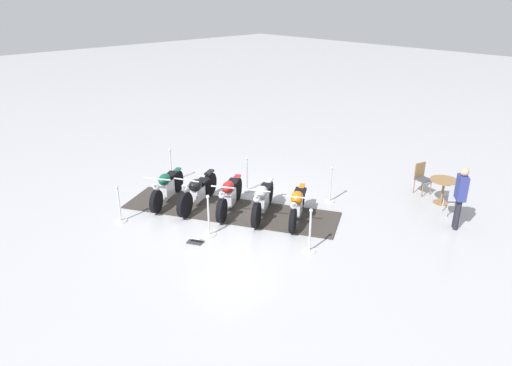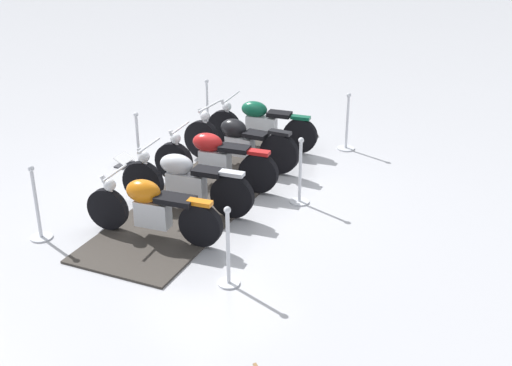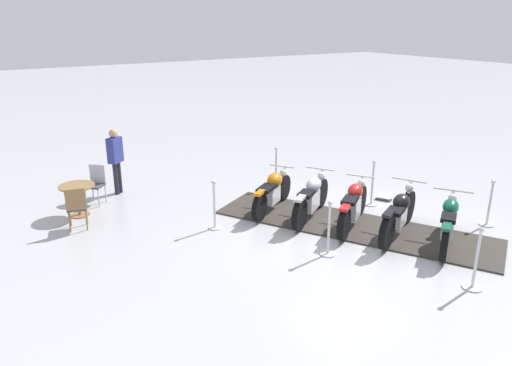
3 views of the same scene
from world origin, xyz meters
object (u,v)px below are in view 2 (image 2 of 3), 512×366
(stanchion_right_front, at_px, (208,113))
(stanchion_right_rear, at_px, (38,215))
(motorcycle_chrome, at_px, (184,181))
(stanchion_left_rear, at_px, (228,257))
(motorcycle_forest, at_px, (260,124))
(stanchion_right_mid, at_px, (139,154))
(motorcycle_maroon, at_px, (214,159))
(info_placard, at_px, (124,162))
(motorcycle_black, at_px, (238,140))
(stanchion_left_front, at_px, (347,132))
(stanchion_left_mid, at_px, (300,181))
(motorcycle_copper, at_px, (151,207))

(stanchion_right_front, relative_size, stanchion_right_rear, 0.93)
(motorcycle_chrome, height_order, stanchion_left_rear, stanchion_left_rear)
(motorcycle_forest, height_order, stanchion_right_mid, stanchion_right_mid)
(stanchion_right_mid, bearing_deg, stanchion_right_rear, -151.23)
(motorcycle_maroon, height_order, stanchion_right_rear, stanchion_right_rear)
(info_placard, bearing_deg, motorcycle_black, -68.00)
(motorcycle_black, bearing_deg, stanchion_right_mid, 36.43)
(motorcycle_black, xyz_separation_m, stanchion_right_front, (0.71, 2.06, -0.16))
(motorcycle_forest, height_order, stanchion_left_rear, stanchion_left_rear)
(stanchion_left_front, xyz_separation_m, stanchion_right_mid, (-3.70, 1.38, 0.01))
(stanchion_left_mid, bearing_deg, stanchion_right_front, 77.92)
(motorcycle_copper, distance_m, stanchion_right_front, 4.76)
(motorcycle_black, xyz_separation_m, info_placard, (-1.61, 1.32, -0.44))
(stanchion_left_mid, bearing_deg, motorcycle_black, 86.27)
(stanchion_left_rear, height_order, stanchion_left_front, stanchion_left_front)
(motorcycle_chrome, distance_m, stanchion_left_front, 3.88)
(motorcycle_black, distance_m, stanchion_left_mid, 1.81)
(motorcycle_forest, xyz_separation_m, stanchion_right_mid, (-2.40, 0.35, -0.14))
(stanchion_right_mid, relative_size, info_placard, 2.59)
(motorcycle_forest, xyz_separation_m, motorcycle_chrome, (-2.55, -1.40, 0.00))
(stanchion_left_rear, xyz_separation_m, stanchion_right_front, (3.09, 5.11, -0.06))
(motorcycle_copper, xyz_separation_m, stanchion_right_rear, (-1.27, 0.98, -0.12))
(stanchion_right_mid, distance_m, info_placard, 0.59)
(stanchion_left_front, bearing_deg, stanchion_left_mid, -151.23)
(motorcycle_black, relative_size, stanchion_right_front, 1.99)
(stanchion_left_rear, bearing_deg, motorcycle_maroon, 59.25)
(motorcycle_copper, xyz_separation_m, info_placard, (0.94, 2.72, -0.44))
(motorcycle_copper, height_order, stanchion_right_mid, stanchion_right_mid)
(motorcycle_forest, xyz_separation_m, stanchion_left_mid, (-0.96, -2.27, -0.13))
(motorcycle_black, height_order, info_placard, motorcycle_black)
(stanchion_right_mid, distance_m, stanchion_right_rear, 2.59)
(motorcycle_chrome, height_order, info_placard, motorcycle_chrome)
(stanchion_right_mid, xyz_separation_m, stanchion_left_mid, (1.44, -2.62, 0.01))
(stanchion_right_mid, distance_m, stanchion_left_mid, 2.99)
(stanchion_left_front, xyz_separation_m, stanchion_right_rear, (-5.97, 0.13, 0.02))
(info_placard, bearing_deg, motorcycle_copper, -137.88)
(stanchion_right_front, height_order, info_placard, stanchion_right_front)
(motorcycle_forest, height_order, motorcycle_copper, motorcycle_forest)
(motorcycle_maroon, relative_size, stanchion_left_rear, 1.74)
(motorcycle_black, xyz_separation_m, stanchion_left_mid, (-0.12, -1.81, -0.12))
(stanchion_right_rear, height_order, info_placard, stanchion_right_rear)
(motorcycle_chrome, relative_size, stanchion_right_rear, 1.70)
(motorcycle_black, bearing_deg, motorcycle_maroon, 93.17)
(stanchion_left_front, bearing_deg, stanchion_right_front, 118.77)
(stanchion_left_rear, distance_m, stanchion_right_front, 5.97)
(motorcycle_chrome, height_order, stanchion_right_rear, stanchion_right_rear)
(stanchion_left_front, xyz_separation_m, stanchion_left_mid, (-2.27, -1.24, 0.02))
(motorcycle_copper, bearing_deg, motorcycle_maroon, -94.07)
(motorcycle_maroon, relative_size, stanchion_right_rear, 1.68)
(motorcycle_black, relative_size, motorcycle_copper, 1.14)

